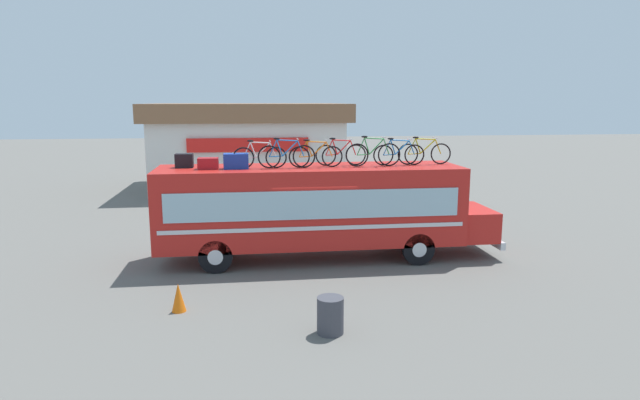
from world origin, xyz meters
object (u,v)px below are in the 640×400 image
(rooftop_bicycle_6, at_px, (399,154))
(traffic_cone, at_px, (179,297))
(luggage_bag_3, at_px, (236,161))
(rooftop_bicycle_1, at_px, (260,156))
(luggage_bag_2, at_px, (208,163))
(rooftop_bicycle_5, at_px, (373,154))
(rooftop_bicycle_4, at_px, (341,154))
(rooftop_bicycle_2, at_px, (286,155))
(bus, at_px, (318,206))
(trash_bin, at_px, (330,315))
(luggage_bag_1, at_px, (184,161))
(rooftop_bicycle_3, at_px, (316,156))
(rooftop_bicycle_7, at_px, (424,153))

(rooftop_bicycle_6, distance_m, traffic_cone, 8.16)
(luggage_bag_3, bearing_deg, rooftop_bicycle_1, -1.62)
(luggage_bag_2, xyz_separation_m, rooftop_bicycle_5, (5.04, 0.00, 0.23))
(luggage_bag_2, distance_m, luggage_bag_3, 0.83)
(luggage_bag_3, relative_size, rooftop_bicycle_4, 0.46)
(rooftop_bicycle_2, bearing_deg, traffic_cone, -127.45)
(rooftop_bicycle_4, distance_m, traffic_cone, 6.92)
(luggage_bag_2, bearing_deg, bus, 2.99)
(luggage_bag_3, height_order, rooftop_bicycle_2, rooftop_bicycle_2)
(luggage_bag_3, xyz_separation_m, traffic_cone, (-1.36, -3.81, -2.83))
(trash_bin, bearing_deg, rooftop_bicycle_6, 61.93)
(rooftop_bicycle_1, bearing_deg, rooftop_bicycle_5, 0.56)
(luggage_bag_1, xyz_separation_m, trash_bin, (3.62, -6.01, -2.76))
(rooftop_bicycle_4, bearing_deg, luggage_bag_2, -174.50)
(rooftop_bicycle_3, height_order, trash_bin, rooftop_bicycle_3)
(trash_bin, bearing_deg, luggage_bag_3, 110.32)
(luggage_bag_2, bearing_deg, rooftop_bicycle_5, 0.00)
(luggage_bag_1, height_order, rooftop_bicycle_3, rooftop_bicycle_3)
(rooftop_bicycle_5, height_order, rooftop_bicycle_6, rooftop_bicycle_5)
(rooftop_bicycle_4, xyz_separation_m, trash_bin, (-1.22, -5.91, -2.91))
(luggage_bag_2, height_order, rooftop_bicycle_7, rooftop_bicycle_7)
(rooftop_bicycle_5, xyz_separation_m, traffic_cone, (-5.57, -3.82, -3.00))
(rooftop_bicycle_4, relative_size, rooftop_bicycle_6, 0.97)
(bus, xyz_separation_m, rooftop_bicycle_1, (-1.79, -0.21, 1.62))
(luggage_bag_1, relative_size, rooftop_bicycle_4, 0.33)
(luggage_bag_2, distance_m, rooftop_bicycle_4, 4.11)
(traffic_cone, bearing_deg, trash_bin, -26.54)
(bus, height_order, rooftop_bicycle_5, rooftop_bicycle_5)
(rooftop_bicycle_3, relative_size, rooftop_bicycle_5, 0.96)
(bus, relative_size, luggage_bag_3, 14.47)
(traffic_cone, bearing_deg, rooftop_bicycle_3, 45.35)
(rooftop_bicycle_2, height_order, rooftop_bicycle_4, rooftop_bicycle_2)
(bus, xyz_separation_m, traffic_cone, (-3.86, -3.99, -1.35))
(bus, bearing_deg, rooftop_bicycle_5, -5.81)
(rooftop_bicycle_7, bearing_deg, rooftop_bicycle_2, -175.30)
(rooftop_bicycle_3, relative_size, traffic_cone, 2.40)
(luggage_bag_2, height_order, rooftop_bicycle_3, rooftop_bicycle_3)
(rooftop_bicycle_5, bearing_deg, luggage_bag_1, 175.16)
(bus, height_order, luggage_bag_3, luggage_bag_3)
(rooftop_bicycle_6, relative_size, trash_bin, 2.07)
(traffic_cone, bearing_deg, luggage_bag_2, 82.09)
(luggage_bag_1, relative_size, traffic_cone, 0.77)
(rooftop_bicycle_2, bearing_deg, bus, 13.62)
(rooftop_bicycle_6, xyz_separation_m, trash_bin, (-3.05, -5.72, -2.91))
(rooftop_bicycle_1, relative_size, traffic_cone, 2.34)
(luggage_bag_1, xyz_separation_m, rooftop_bicycle_6, (6.67, -0.29, 0.15))
(rooftop_bicycle_2, xyz_separation_m, rooftop_bicycle_4, (1.74, 0.46, -0.02))
(rooftop_bicycle_5, distance_m, rooftop_bicycle_7, 1.77)
(rooftop_bicycle_2, bearing_deg, rooftop_bicycle_5, 1.36)
(rooftop_bicycle_5, xyz_separation_m, rooftop_bicycle_6, (0.88, 0.20, -0.03))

